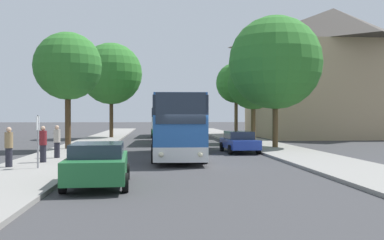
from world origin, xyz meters
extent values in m
plane|color=#38383A|center=(0.00, 0.00, 0.00)|extent=(300.00, 300.00, 0.00)
cube|color=gray|center=(-7.00, 0.00, 0.07)|extent=(4.00, 120.00, 0.15)
cube|color=gray|center=(7.00, 0.00, 0.07)|extent=(4.00, 120.00, 0.15)
cube|color=tan|center=(18.95, 28.75, 5.07)|extent=(17.52, 15.74, 10.14)
pyramid|color=#423D38|center=(18.95, 28.75, 12.50)|extent=(17.52, 15.74, 4.72)
cube|color=silver|center=(-0.32, 4.62, 0.62)|extent=(2.94, 11.27, 0.70)
cube|color=#285BA8|center=(-0.32, 4.62, 1.72)|extent=(2.94, 11.27, 1.49)
cube|color=#232D3D|center=(-0.32, 4.62, 2.94)|extent=(2.95, 11.05, 0.95)
cube|color=#285BA8|center=(-0.32, 4.62, 3.47)|extent=(2.88, 11.05, 0.12)
cube|color=#232D3D|center=(-0.51, -1.00, 2.79)|extent=(2.31, 0.14, 1.45)
sphere|color=#F4EAC1|center=(-1.41, -0.99, 0.66)|extent=(0.24, 0.24, 0.24)
sphere|color=#F4EAC1|center=(0.39, -1.05, 0.66)|extent=(0.24, 0.24, 0.24)
cylinder|color=black|center=(-1.72, 1.31, 0.50)|extent=(0.33, 1.01, 1.00)
cylinder|color=black|center=(0.85, 1.22, 0.50)|extent=(0.33, 1.01, 1.00)
cylinder|color=black|center=(-1.49, 8.02, 0.50)|extent=(0.33, 1.01, 1.00)
cylinder|color=black|center=(1.07, 7.93, 0.50)|extent=(0.33, 1.01, 1.00)
cube|color=silver|center=(-0.33, 18.92, 0.62)|extent=(2.93, 10.32, 0.70)
cube|color=#23844C|center=(-0.33, 18.92, 1.73)|extent=(2.93, 10.32, 1.50)
cube|color=#232D3D|center=(-0.33, 18.92, 2.95)|extent=(2.95, 10.12, 0.95)
cube|color=#23844C|center=(-0.33, 18.92, 3.49)|extent=(2.87, 10.12, 0.12)
cube|color=#232D3D|center=(-0.50, 13.77, 2.80)|extent=(2.33, 0.14, 1.45)
sphere|color=#F4EAC1|center=(-1.41, 13.78, 0.66)|extent=(0.24, 0.24, 0.24)
sphere|color=#F4EAC1|center=(0.40, 13.72, 0.66)|extent=(0.24, 0.24, 0.24)
cylinder|color=black|center=(-1.73, 15.89, 0.50)|extent=(0.33, 1.01, 1.00)
cylinder|color=black|center=(0.86, 15.80, 0.50)|extent=(0.33, 1.01, 1.00)
cylinder|color=black|center=(-1.52, 22.03, 0.50)|extent=(0.33, 1.01, 1.00)
cylinder|color=black|center=(1.07, 21.94, 0.50)|extent=(0.33, 1.01, 1.00)
cube|color=#238942|center=(-0.51, 31.89, 0.62)|extent=(2.92, 11.01, 0.70)
cube|color=silver|center=(-0.51, 31.89, 1.64)|extent=(2.92, 11.01, 1.33)
cube|color=#232D3D|center=(-0.51, 31.89, 2.78)|extent=(2.93, 10.79, 0.95)
cube|color=silver|center=(-0.51, 31.89, 3.31)|extent=(2.86, 10.79, 0.12)
cube|color=#232D3D|center=(-0.72, 26.41, 2.63)|extent=(2.24, 0.15, 1.45)
sphere|color=#F4EAC1|center=(-1.59, 26.42, 0.66)|extent=(0.24, 0.24, 0.24)
sphere|color=#F4EAC1|center=(0.15, 26.35, 0.66)|extent=(0.24, 0.24, 0.24)
cylinder|color=black|center=(-1.88, 28.67, 0.50)|extent=(0.34, 1.01, 1.00)
cylinder|color=black|center=(0.61, 28.57, 0.50)|extent=(0.34, 1.01, 1.00)
cylinder|color=black|center=(-1.62, 35.22, 0.50)|extent=(0.34, 1.01, 1.00)
cylinder|color=black|center=(0.87, 35.12, 0.50)|extent=(0.34, 1.01, 1.00)
cube|color=#236B38|center=(-3.67, -5.78, 0.68)|extent=(2.13, 4.74, 0.73)
cube|color=#232D3D|center=(-3.67, -5.97, 1.27)|extent=(1.81, 2.49, 0.46)
cylinder|color=black|center=(-4.70, -4.38, 0.31)|extent=(0.23, 0.63, 0.62)
cylinder|color=black|center=(-2.76, -4.30, 0.31)|extent=(0.23, 0.63, 0.62)
cylinder|color=black|center=(-4.58, -7.27, 0.31)|extent=(0.23, 0.63, 0.62)
cylinder|color=black|center=(-2.64, -7.19, 0.31)|extent=(0.23, 0.63, 0.62)
cube|color=#233D9E|center=(3.88, 7.60, 0.61)|extent=(2.00, 4.41, 0.59)
cube|color=#232D3D|center=(3.87, 7.77, 1.15)|extent=(1.70, 2.32, 0.50)
cylinder|color=black|center=(4.84, 6.29, 0.31)|extent=(0.22, 0.63, 0.62)
cylinder|color=black|center=(3.02, 6.22, 0.31)|extent=(0.22, 0.63, 0.62)
cylinder|color=black|center=(4.73, 8.98, 0.31)|extent=(0.22, 0.63, 0.62)
cylinder|color=black|center=(2.91, 8.91, 0.31)|extent=(0.22, 0.63, 0.62)
cylinder|color=gray|center=(-6.78, -1.50, 1.31)|extent=(0.08, 0.08, 2.32)
cube|color=silver|center=(-6.78, -1.50, 2.12)|extent=(0.03, 0.45, 0.60)
cylinder|color=#23232D|center=(-7.17, 1.02, 0.57)|extent=(0.30, 0.30, 0.85)
cylinder|color=maroon|center=(-7.17, 1.02, 1.35)|extent=(0.36, 0.36, 0.71)
sphere|color=tan|center=(-7.17, 1.02, 1.82)|extent=(0.23, 0.23, 0.23)
cylinder|color=#23232D|center=(-6.99, 3.33, 0.57)|extent=(0.30, 0.30, 0.84)
cylinder|color=#B2A899|center=(-6.99, 3.33, 1.34)|extent=(0.36, 0.36, 0.70)
sphere|color=tan|center=(-6.99, 3.33, 1.80)|extent=(0.23, 0.23, 0.23)
cylinder|color=#23232D|center=(-8.19, -0.92, 0.57)|extent=(0.30, 0.30, 0.85)
cylinder|color=olive|center=(-8.19, -0.92, 1.35)|extent=(0.36, 0.36, 0.71)
sphere|color=tan|center=(-8.19, -0.92, 1.82)|extent=(0.23, 0.23, 0.23)
cylinder|color=#47331E|center=(-6.25, 26.68, 2.31)|extent=(0.40, 0.40, 4.32)
sphere|color=#2D7028|center=(-6.25, 26.68, 6.91)|extent=(6.53, 6.53, 6.53)
cylinder|color=#47331E|center=(-7.70, 10.28, 2.14)|extent=(0.40, 0.40, 3.98)
sphere|color=#2D7028|center=(-7.70, 10.28, 5.90)|extent=(4.71, 4.71, 4.71)
cylinder|color=brown|center=(7.94, 30.78, 2.34)|extent=(0.40, 0.40, 4.39)
sphere|color=#2D7028|center=(7.94, 30.78, 6.33)|extent=(4.77, 4.77, 4.77)
cylinder|color=#513D23|center=(6.97, 17.26, 1.85)|extent=(0.40, 0.40, 3.40)
sphere|color=#286023|center=(6.97, 17.26, 5.25)|extent=(4.52, 4.52, 4.52)
cylinder|color=#513D23|center=(7.07, 10.47, 1.96)|extent=(0.40, 0.40, 3.61)
sphere|color=#2D7028|center=(7.07, 10.47, 6.31)|extent=(6.79, 6.79, 6.79)
camera|label=1|loc=(-1.74, -21.54, 2.44)|focal=42.00mm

